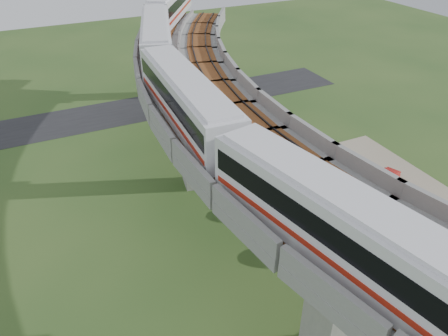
{
  "coord_description": "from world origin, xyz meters",
  "views": [
    {
      "loc": [
        -11.83,
        -23.05,
        24.42
      ],
      "look_at": [
        -0.33,
        1.09,
        7.5
      ],
      "focal_mm": 35.0,
      "sensor_mm": 36.0,
      "label": 1
    }
  ],
  "objects_px": {
    "metro_train": "(195,64)",
    "car_red": "(385,179)",
    "car_dark": "(325,180)",
    "car_white": "(427,265)"
  },
  "relations": [
    {
      "from": "metro_train",
      "to": "car_red",
      "type": "height_order",
      "value": "metro_train"
    },
    {
      "from": "metro_train",
      "to": "car_dark",
      "type": "xyz_separation_m",
      "value": [
        11.05,
        -5.34,
        -11.6
      ]
    },
    {
      "from": "car_white",
      "to": "metro_train",
      "type": "bearing_deg",
      "value": 79.35
    },
    {
      "from": "metro_train",
      "to": "car_dark",
      "type": "height_order",
      "value": "metro_train"
    },
    {
      "from": "metro_train",
      "to": "car_dark",
      "type": "relative_size",
      "value": 13.06
    },
    {
      "from": "metro_train",
      "to": "car_red",
      "type": "distance_m",
      "value": 21.56
    },
    {
      "from": "metro_train",
      "to": "car_white",
      "type": "bearing_deg",
      "value": -58.19
    },
    {
      "from": "car_white",
      "to": "car_dark",
      "type": "distance_m",
      "value": 12.61
    },
    {
      "from": "metro_train",
      "to": "car_white",
      "type": "distance_m",
      "value": 24.15
    },
    {
      "from": "car_white",
      "to": "car_red",
      "type": "height_order",
      "value": "car_red"
    }
  ]
}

